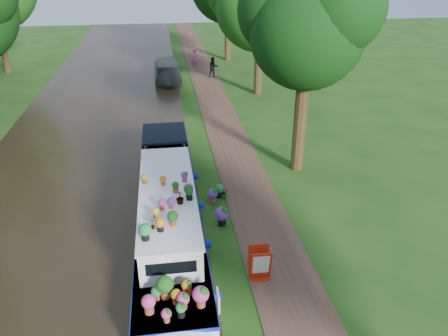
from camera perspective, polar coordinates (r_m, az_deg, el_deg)
ground at (r=17.46m, az=0.19°, el=-5.20°), size 100.00×100.00×0.00m
canal_water at (r=17.74m, az=-19.49°, el=-6.32°), size 10.00×100.00×0.02m
towpath at (r=17.64m, az=4.07°, el=-4.86°), size 2.20×100.00×0.03m
plant_boat at (r=15.48m, az=-7.23°, el=-6.26°), size 2.29×13.52×2.30m
tree_near_overhang at (r=18.90m, az=10.83°, el=18.24°), size 5.52×5.28×8.99m
second_boat at (r=35.83m, az=-7.42°, el=12.35°), size 2.06×6.91×1.33m
sandwich_board at (r=13.82m, az=4.70°, el=-12.44°), size 0.67×0.54×1.06m
pedestrian_pink at (r=38.32m, az=-3.84°, el=14.00°), size 0.70×0.52×1.76m
pedestrian_dark at (r=35.69m, az=-1.42°, el=13.01°), size 0.88×0.74×1.63m
verge_plant at (r=18.06m, az=-0.03°, el=-3.23°), size 0.40×0.35×0.43m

